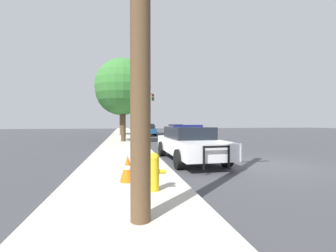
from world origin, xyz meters
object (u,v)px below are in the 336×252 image
at_px(car_background_oncoming, 176,129).
at_px(tree_sidewalk_near, 123,87).
at_px(fire_hydrant, 154,171).
at_px(tree_sidewalk_mid, 121,90).
at_px(traffic_cone, 128,168).
at_px(car_background_midblock, 147,130).
at_px(traffic_light, 135,104).
at_px(police_car, 189,143).
at_px(car_background_distant, 150,126).

height_order(car_background_oncoming, tree_sidewalk_near, tree_sidewalk_near).
relative_size(fire_hydrant, tree_sidewalk_mid, 0.10).
distance_m(tree_sidewalk_near, traffic_cone, 13.08).
height_order(car_background_midblock, traffic_cone, car_background_midblock).
bearing_deg(fire_hydrant, traffic_light, 87.99).
bearing_deg(police_car, traffic_cone, 51.21).
bearing_deg(car_background_oncoming, traffic_light, 5.31).
relative_size(car_background_distant, traffic_cone, 6.84).
height_order(police_car, traffic_light, traffic_light).
xyz_separation_m(traffic_light, car_background_oncoming, (5.87, 1.00, -3.32)).
xyz_separation_m(fire_hydrant, traffic_light, (0.89, 25.39, 3.48)).
relative_size(car_background_distant, tree_sidewalk_mid, 0.52).
distance_m(police_car, car_background_distant, 43.88).
distance_m(car_background_oncoming, tree_sidewalk_mid, 9.56).
bearing_deg(car_background_oncoming, fire_hydrant, 71.27).
bearing_deg(traffic_cone, tree_sidewalk_mid, 90.85).
xyz_separation_m(tree_sidewalk_near, traffic_cone, (0.10, -12.45, -4.00)).
bearing_deg(car_background_oncoming, police_car, 73.71).
bearing_deg(fire_hydrant, car_background_distant, 83.32).
relative_size(fire_hydrant, car_background_midblock, 0.18).
height_order(police_car, tree_sidewalk_mid, tree_sidewalk_mid).
bearing_deg(tree_sidewalk_mid, car_background_midblock, -10.31).
relative_size(police_car, tree_sidewalk_mid, 0.61).
distance_m(tree_sidewalk_mid, traffic_cone, 23.06).
bearing_deg(tree_sidewalk_mid, traffic_cone, -89.15).
bearing_deg(tree_sidewalk_near, fire_hydrant, -87.24).
bearing_deg(traffic_cone, tree_sidewalk_near, 90.45).
xyz_separation_m(fire_hydrant, traffic_cone, (-0.55, 0.90, -0.11)).
relative_size(police_car, car_background_distant, 1.17).
bearing_deg(traffic_light, police_car, -86.72).
xyz_separation_m(police_car, tree_sidewalk_near, (-2.74, 9.03, 3.69)).
bearing_deg(fire_hydrant, car_background_midblock, 84.27).
bearing_deg(traffic_cone, police_car, 52.31).
distance_m(traffic_light, car_background_midblock, 4.45).
bearing_deg(car_background_distant, fire_hydrant, -99.48).
relative_size(police_car, car_background_midblock, 1.15).
bearing_deg(police_car, tree_sidewalk_mid, -82.23).
bearing_deg(traffic_light, fire_hydrant, -92.01).
bearing_deg(car_background_oncoming, tree_sidewalk_near, 56.06).
xyz_separation_m(car_background_midblock, tree_sidewalk_near, (-2.93, -9.45, 3.74)).
bearing_deg(car_background_oncoming, car_background_distant, -91.37).
bearing_deg(fire_hydrant, tree_sidewalk_mid, 92.15).
bearing_deg(traffic_light, car_background_oncoming, 9.67).
bearing_deg(fire_hydrant, police_car, 64.12).
bearing_deg(tree_sidewalk_near, car_background_distant, 79.75).
height_order(police_car, car_background_distant, police_car).
xyz_separation_m(fire_hydrant, car_background_oncoming, (6.76, 26.39, 0.16)).
bearing_deg(car_background_oncoming, traffic_cone, 69.65).
height_order(police_car, car_background_oncoming, police_car).
xyz_separation_m(police_car, traffic_cone, (-2.64, -3.42, -0.31)).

